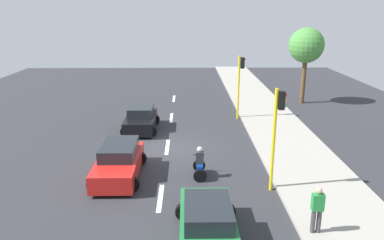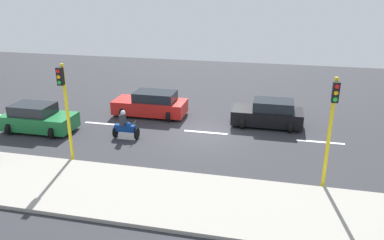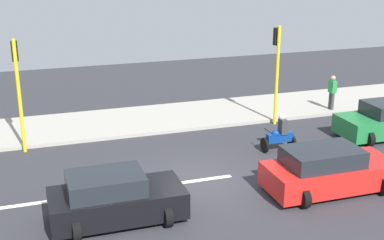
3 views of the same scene
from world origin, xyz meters
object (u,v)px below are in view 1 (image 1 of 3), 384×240
(traffic_light_midblock, at_px, (277,126))
(street_tree_south, at_px, (306,46))
(pedestrian_near_signal, at_px, (317,209))
(car_black, at_px, (141,119))
(motorcycle, at_px, (200,164))
(traffic_light_corner, at_px, (240,78))
(car_red, at_px, (119,162))
(car_green, at_px, (207,222))

(traffic_light_midblock, bearing_deg, street_tree_south, 69.31)
(pedestrian_near_signal, xyz_separation_m, traffic_light_midblock, (-0.69, 3.46, 1.87))
(car_black, height_order, motorcycle, motorcycle)
(traffic_light_midblock, height_order, street_tree_south, street_tree_south)
(pedestrian_near_signal, relative_size, traffic_light_midblock, 0.38)
(traffic_light_corner, bearing_deg, car_red, -126.05)
(pedestrian_near_signal, distance_m, street_tree_south, 20.14)
(car_green, bearing_deg, traffic_light_corner, 78.26)
(pedestrian_near_signal, height_order, traffic_light_midblock, traffic_light_midblock)
(car_red, xyz_separation_m, pedestrian_near_signal, (7.60, -4.97, 0.35))
(car_red, height_order, car_green, same)
(car_black, bearing_deg, pedestrian_near_signal, -58.46)
(car_red, bearing_deg, street_tree_south, 47.79)
(car_green, bearing_deg, car_red, 126.58)
(motorcycle, bearing_deg, car_black, 116.21)
(car_red, distance_m, car_black, 7.07)
(car_green, relative_size, traffic_light_midblock, 0.86)
(traffic_light_midblock, bearing_deg, car_red, 167.65)
(pedestrian_near_signal, bearing_deg, car_green, -176.56)
(car_green, bearing_deg, street_tree_south, 65.13)
(car_green, xyz_separation_m, pedestrian_near_signal, (3.74, 0.22, 0.35))
(pedestrian_near_signal, bearing_deg, street_tree_south, 74.72)
(car_black, xyz_separation_m, traffic_light_corner, (6.70, 2.43, 2.22))
(car_black, height_order, traffic_light_midblock, traffic_light_midblock)
(car_green, bearing_deg, pedestrian_near_signal, 3.44)
(car_black, xyz_separation_m, traffic_light_midblock, (6.70, -8.58, 2.22))
(car_black, relative_size, traffic_light_midblock, 0.87)
(car_black, distance_m, car_green, 12.80)
(car_red, bearing_deg, car_green, -53.42)
(pedestrian_near_signal, relative_size, traffic_light_corner, 0.38)
(car_black, distance_m, traffic_light_corner, 7.46)
(car_black, distance_m, pedestrian_near_signal, 14.14)
(motorcycle, xyz_separation_m, traffic_light_corner, (3.15, 9.65, 2.29))
(motorcycle, relative_size, traffic_light_corner, 0.34)
(traffic_light_corner, height_order, traffic_light_midblock, same)
(car_black, xyz_separation_m, pedestrian_near_signal, (7.39, -12.04, 0.35))
(car_black, bearing_deg, car_green, -73.44)
(car_red, relative_size, street_tree_south, 0.71)
(traffic_light_midblock, bearing_deg, car_green, -129.64)
(car_red, distance_m, motorcycle, 3.77)
(car_red, distance_m, pedestrian_near_signal, 9.09)
(car_green, distance_m, traffic_light_corner, 15.17)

